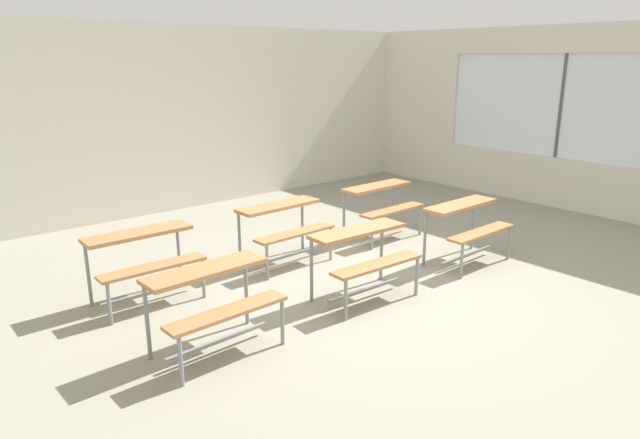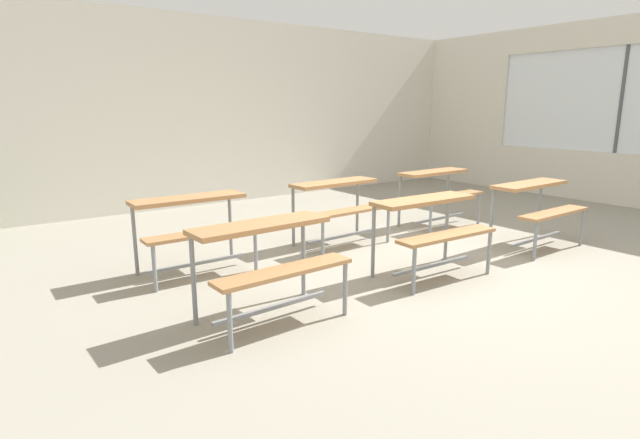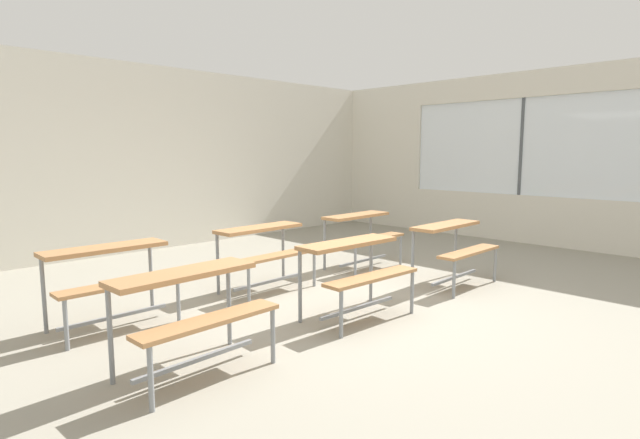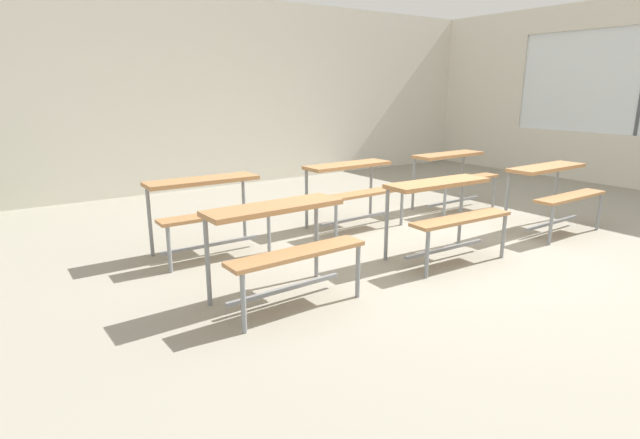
{
  "view_description": "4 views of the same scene",
  "coord_description": "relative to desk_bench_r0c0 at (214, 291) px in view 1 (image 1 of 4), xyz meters",
  "views": [
    {
      "loc": [
        -4.14,
        -4.13,
        2.47
      ],
      "look_at": [
        -0.27,
        0.46,
        0.73
      ],
      "focal_mm": 31.44,
      "sensor_mm": 36.0,
      "label": 1
    },
    {
      "loc": [
        -3.8,
        -3.3,
        1.6
      ],
      "look_at": [
        -1.12,
        0.37,
        0.57
      ],
      "focal_mm": 28.0,
      "sensor_mm": 36.0,
      "label": 2
    },
    {
      "loc": [
        -3.8,
        -3.3,
        1.6
      ],
      "look_at": [
        0.55,
        1.08,
        0.77
      ],
      "focal_mm": 28.0,
      "sensor_mm": 36.0,
      "label": 3
    },
    {
      "loc": [
        -3.8,
        -3.3,
        1.6
      ],
      "look_at": [
        -1.2,
        0.48,
        0.38
      ],
      "focal_mm": 28.0,
      "sensor_mm": 36.0,
      "label": 4
    }
  ],
  "objects": [
    {
      "name": "wall_back",
      "position": [
        2.0,
        4.68,
        0.94
      ],
      "size": [
        10.0,
        0.12,
        3.0
      ],
      "primitive_type": "cube",
      "color": "silver",
      "rests_on": "ground"
    },
    {
      "name": "desk_bench_r0c1",
      "position": [
        1.77,
        -0.02,
        0.0
      ],
      "size": [
        1.12,
        0.63,
        0.74
      ],
      "rotation": [
        0.0,
        0.0,
        -0.04
      ],
      "color": "#A87547",
      "rests_on": "ground"
    },
    {
      "name": "ground",
      "position": [
        2.0,
        0.18,
        -0.59
      ],
      "size": [
        10.0,
        9.0,
        0.05
      ],
      "primitive_type": "cube",
      "color": "gray"
    },
    {
      "name": "desk_bench_r1c2",
      "position": [
        3.46,
        1.34,
        0.0
      ],
      "size": [
        1.11,
        0.61,
        0.74
      ],
      "rotation": [
        0.0,
        0.0,
        0.01
      ],
      "color": "#A87547",
      "rests_on": "ground"
    },
    {
      "name": "wall_right",
      "position": [
        7.0,
        0.04,
        0.88
      ],
      "size": [
        0.12,
        9.0,
        3.0
      ],
      "color": "silver",
      "rests_on": "ground"
    },
    {
      "name": "desk_bench_r0c0",
      "position": [
        0.0,
        0.0,
        0.0
      ],
      "size": [
        1.12,
        0.63,
        0.74
      ],
      "rotation": [
        0.0,
        0.0,
        0.03
      ],
      "color": "#A87547",
      "rests_on": "ground"
    },
    {
      "name": "desk_bench_r0c2",
      "position": [
        3.51,
        -0.06,
        0.0
      ],
      "size": [
        1.11,
        0.6,
        0.74
      ],
      "rotation": [
        0.0,
        0.0,
        0.01
      ],
      "color": "#A87547",
      "rests_on": "ground"
    },
    {
      "name": "desk_bench_r1c0",
      "position": [
        -0.03,
        1.38,
        0.0
      ],
      "size": [
        1.1,
        0.6,
        0.74
      ],
      "rotation": [
        0.0,
        0.0,
        -0.01
      ],
      "color": "#A87547",
      "rests_on": "ground"
    },
    {
      "name": "desk_bench_r1c1",
      "position": [
        1.77,
        1.37,
        0.0
      ],
      "size": [
        1.12,
        0.63,
        0.74
      ],
      "rotation": [
        0.0,
        0.0,
        0.04
      ],
      "color": "#A87547",
      "rests_on": "ground"
    }
  ]
}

